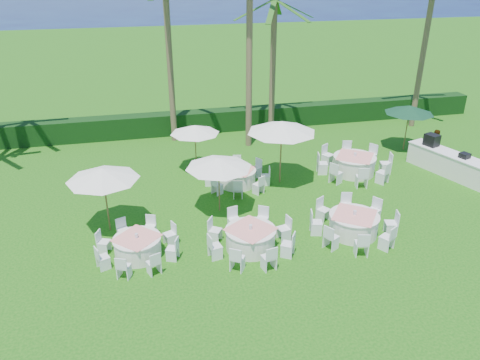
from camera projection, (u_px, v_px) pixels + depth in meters
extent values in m
plane|color=#11510D|center=(256.00, 240.00, 16.68)|extent=(120.00, 120.00, 0.00)
cube|color=black|center=(203.00, 121.00, 26.98)|extent=(34.00, 1.00, 1.20)
plane|color=#060D41|center=(141.00, 3.00, 106.41)|extent=(260.00, 260.00, 0.00)
cylinder|color=white|center=(138.00, 247.00, 15.70)|extent=(1.55, 1.55, 0.67)
cylinder|color=white|center=(137.00, 238.00, 15.55)|extent=(1.61, 1.61, 0.03)
cube|color=#FF9587|center=(137.00, 238.00, 15.54)|extent=(1.77, 1.77, 0.01)
cylinder|color=silver|center=(136.00, 236.00, 15.50)|extent=(0.11, 0.11, 0.14)
cube|color=white|center=(170.00, 234.00, 16.30)|extent=(0.49, 0.49, 0.81)
cube|color=white|center=(150.00, 227.00, 16.74)|extent=(0.49, 0.49, 0.81)
cube|color=white|center=(123.00, 230.00, 16.56)|extent=(0.49, 0.49, 0.81)
cube|color=white|center=(104.00, 242.00, 15.85)|extent=(0.49, 0.49, 0.81)
cube|color=white|center=(103.00, 257.00, 15.03)|extent=(0.49, 0.49, 0.81)
cube|color=white|center=(124.00, 267.00, 14.59)|extent=(0.49, 0.49, 0.81)
cube|color=white|center=(154.00, 263.00, 14.78)|extent=(0.49, 0.49, 0.81)
cube|color=white|center=(172.00, 249.00, 15.49)|extent=(0.49, 0.49, 0.81)
cylinder|color=white|center=(250.00, 239.00, 16.09)|extent=(1.69, 1.69, 0.73)
cylinder|color=white|center=(251.00, 230.00, 15.93)|extent=(1.76, 1.76, 0.03)
cube|color=#FF9587|center=(251.00, 229.00, 15.92)|extent=(1.90, 1.90, 0.01)
cylinder|color=silver|center=(251.00, 227.00, 15.88)|extent=(0.12, 0.12, 0.16)
cube|color=white|center=(284.00, 229.00, 16.57)|extent=(0.49, 0.49, 0.88)
cube|color=white|center=(262.00, 219.00, 17.18)|extent=(0.57, 0.57, 0.88)
cube|color=white|center=(235.00, 220.00, 17.14)|extent=(0.49, 0.49, 0.88)
cube|color=white|center=(215.00, 230.00, 16.46)|extent=(0.57, 0.57, 0.88)
cube|color=white|center=(215.00, 246.00, 15.55)|extent=(0.49, 0.49, 0.88)
cube|color=white|center=(237.00, 258.00, 14.94)|extent=(0.57, 0.57, 0.88)
cube|color=white|center=(269.00, 257.00, 14.98)|extent=(0.49, 0.49, 0.88)
cube|color=white|center=(288.00, 244.00, 15.66)|extent=(0.57, 0.57, 0.88)
cylinder|color=white|center=(353.00, 225.00, 16.94)|extent=(1.73, 1.73, 0.75)
cylinder|color=white|center=(355.00, 215.00, 16.77)|extent=(1.80, 1.80, 0.03)
cube|color=#FF9587|center=(355.00, 215.00, 16.76)|extent=(1.95, 1.95, 0.01)
cylinder|color=silver|center=(355.00, 213.00, 16.73)|extent=(0.12, 0.12, 0.16)
cube|color=white|center=(374.00, 210.00, 17.75)|extent=(0.58, 0.58, 0.90)
cube|color=white|center=(347.00, 205.00, 18.13)|extent=(0.51, 0.51, 0.90)
cube|color=white|center=(323.00, 210.00, 17.79)|extent=(0.58, 0.58, 0.90)
cube|color=white|center=(316.00, 223.00, 16.93)|extent=(0.51, 0.51, 0.90)
cube|color=white|center=(331.00, 237.00, 16.06)|extent=(0.58, 0.58, 0.90)
cube|color=white|center=(362.00, 243.00, 15.69)|extent=(0.51, 0.51, 0.90)
cube|color=white|center=(387.00, 237.00, 16.03)|extent=(0.58, 0.58, 0.90)
cube|color=white|center=(391.00, 223.00, 16.88)|extent=(0.51, 0.51, 0.90)
cylinder|color=white|center=(237.00, 177.00, 20.66)|extent=(1.59, 1.59, 0.69)
cylinder|color=white|center=(237.00, 170.00, 20.51)|extent=(1.66, 1.66, 0.03)
cube|color=#FF9587|center=(237.00, 170.00, 20.50)|extent=(1.78, 1.78, 0.01)
cylinder|color=silver|center=(237.00, 168.00, 20.46)|extent=(0.11, 0.11, 0.15)
cube|color=white|center=(256.00, 168.00, 21.44)|extent=(0.53, 0.53, 0.83)
cube|color=white|center=(237.00, 165.00, 21.75)|extent=(0.46, 0.46, 0.83)
cube|color=white|center=(218.00, 168.00, 21.41)|extent=(0.53, 0.53, 0.83)
cube|color=white|center=(209.00, 176.00, 20.61)|extent=(0.46, 0.46, 0.83)
cube|color=white|center=(217.00, 185.00, 19.82)|extent=(0.53, 0.53, 0.83)
cube|color=white|center=(238.00, 189.00, 19.51)|extent=(0.46, 0.46, 0.83)
cube|color=white|center=(258.00, 185.00, 19.85)|extent=(0.53, 0.53, 0.83)
cube|color=white|center=(266.00, 176.00, 20.65)|extent=(0.46, 0.46, 0.83)
cylinder|color=white|center=(354.00, 165.00, 21.73)|extent=(1.89, 1.89, 0.82)
cylinder|color=white|center=(355.00, 157.00, 21.55)|extent=(1.96, 1.96, 0.03)
cube|color=#FF9587|center=(355.00, 156.00, 21.54)|extent=(2.12, 2.12, 0.01)
cylinder|color=silver|center=(355.00, 155.00, 21.51)|extent=(0.13, 0.13, 0.17)
cube|color=white|center=(371.00, 155.00, 22.65)|extent=(0.63, 0.63, 0.98)
cube|color=white|center=(347.00, 152.00, 23.03)|extent=(0.55, 0.55, 0.98)
cube|color=white|center=(328.00, 155.00, 22.63)|extent=(0.63, 0.63, 0.98)
cube|color=white|center=(322.00, 164.00, 21.69)|extent=(0.55, 0.55, 0.98)
cube|color=white|center=(336.00, 173.00, 20.75)|extent=(0.63, 0.63, 0.98)
cube|color=white|center=(362.00, 177.00, 20.37)|extent=(0.55, 0.55, 0.98)
cube|color=white|center=(383.00, 173.00, 20.77)|extent=(0.63, 0.63, 0.98)
cube|color=white|center=(386.00, 163.00, 21.71)|extent=(0.55, 0.55, 0.98)
cylinder|color=brown|center=(106.00, 201.00, 16.82)|extent=(0.06, 0.06, 2.40)
cone|color=white|center=(103.00, 174.00, 16.36)|extent=(2.57, 2.57, 0.43)
sphere|color=brown|center=(102.00, 170.00, 16.30)|extent=(0.10, 0.10, 0.10)
cylinder|color=brown|center=(219.00, 186.00, 18.21)|extent=(0.05, 0.05, 2.18)
cone|color=white|center=(219.00, 163.00, 17.79)|extent=(2.57, 2.57, 0.39)
sphere|color=brown|center=(219.00, 159.00, 17.73)|extent=(0.09, 0.09, 0.09)
cylinder|color=brown|center=(196.00, 149.00, 21.71)|extent=(0.05, 0.05, 2.17)
cone|color=white|center=(195.00, 129.00, 21.29)|extent=(2.27, 2.27, 0.39)
sphere|color=brown|center=(195.00, 126.00, 21.23)|extent=(0.09, 0.09, 0.09)
cylinder|color=brown|center=(281.00, 154.00, 20.46)|extent=(0.07, 0.07, 2.75)
cone|color=white|center=(282.00, 127.00, 19.92)|extent=(3.00, 3.00, 0.50)
sphere|color=brown|center=(282.00, 123.00, 19.85)|extent=(0.11, 0.11, 0.11)
cylinder|color=brown|center=(406.00, 129.00, 24.16)|extent=(0.05, 0.05, 2.29)
cone|color=#0F3820|center=(410.00, 109.00, 23.71)|extent=(2.48, 2.48, 0.41)
sphere|color=brown|center=(410.00, 107.00, 23.65)|extent=(0.09, 0.09, 0.09)
cube|color=white|center=(453.00, 166.00, 21.44)|extent=(2.25, 4.52, 1.01)
cube|color=white|center=(455.00, 155.00, 21.22)|extent=(2.32, 4.59, 0.04)
cube|color=black|center=(432.00, 140.00, 22.12)|extent=(0.67, 0.74, 0.56)
cube|color=black|center=(465.00, 156.00, 20.82)|extent=(0.49, 0.49, 0.22)
imported|color=gray|center=(434.00, 146.00, 22.75)|extent=(0.66, 0.48, 1.69)
cylinder|color=brown|center=(170.00, 64.00, 24.13)|extent=(0.32, 0.32, 8.39)
cylinder|color=brown|center=(249.00, 26.00, 22.58)|extent=(0.32, 0.32, 12.29)
cylinder|color=brown|center=(273.00, 70.00, 25.29)|extent=(0.32, 0.32, 7.25)
cube|color=#1E5114|center=(294.00, 8.00, 24.26)|extent=(2.22, 0.49, 1.00)
cube|color=#1E5114|center=(277.00, 7.00, 24.91)|extent=(1.17, 2.12, 1.00)
cube|color=#1E5114|center=(258.00, 8.00, 24.60)|extent=(1.51, 1.96, 1.00)
cube|color=#1E5114|center=(254.00, 10.00, 23.63)|extent=(2.22, 0.49, 1.00)
cube|color=#1E5114|center=(272.00, 11.00, 22.97)|extent=(1.17, 2.12, 1.00)
cube|color=#1E5114|center=(292.00, 10.00, 23.29)|extent=(1.51, 1.96, 1.00)
cylinder|color=brown|center=(423.00, 55.00, 26.35)|extent=(0.32, 0.32, 8.33)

